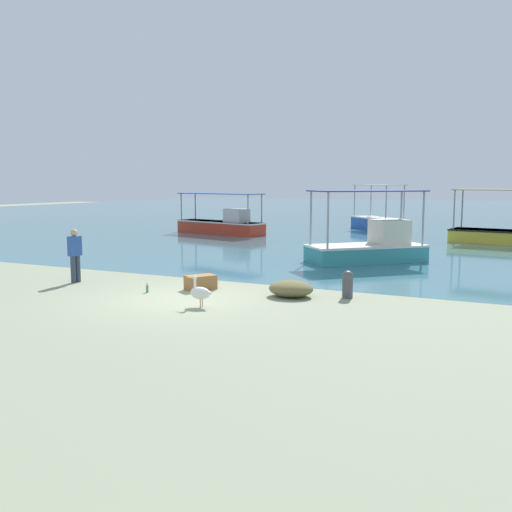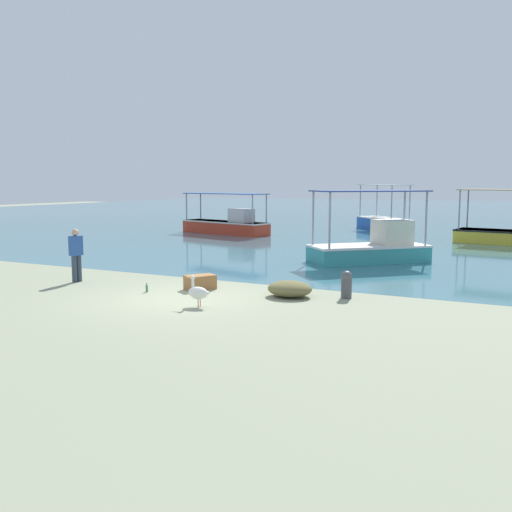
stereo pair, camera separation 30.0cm
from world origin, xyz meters
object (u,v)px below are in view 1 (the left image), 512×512
object	(u,v)px
fisherman_standing	(75,254)
cargo_crate	(201,282)
pelican	(200,292)
net_pile	(291,289)
fishing_boat_center	(370,245)
fishing_boat_near_left	(378,221)
mooring_bollard	(348,283)
fishing_boat_near_right	(222,224)
glass_bottle	(147,289)

from	to	relation	value
fisherman_standing	cargo_crate	xyz separation A→B (m)	(4.20, 0.68, -0.69)
pelican	net_pile	size ratio (longest dim) A/B	0.64
fishing_boat_center	pelican	bearing A→B (deg)	-99.75
fishing_boat_near_left	fisherman_standing	bearing A→B (deg)	-98.69
mooring_bollard	net_pile	size ratio (longest dim) A/B	0.60
net_pile	fishing_boat_near_right	bearing A→B (deg)	124.81
fishing_boat_near_right	fishing_boat_near_left	world-z (taller)	fishing_boat_near_left
fishing_boat_center	cargo_crate	size ratio (longest dim) A/B	5.40
mooring_bollard	fishing_boat_near_right	bearing A→B (deg)	129.04
fisherman_standing	fishing_boat_near_left	bearing A→B (deg)	81.31
cargo_crate	glass_bottle	size ratio (longest dim) A/B	3.20
fishing_boat_center	fishing_boat_near_right	world-z (taller)	fishing_boat_center
pelican	fisherman_standing	bearing A→B (deg)	165.86
fishing_boat_near_right	mooring_bollard	xyz separation A→B (m)	(12.76, -15.73, -0.21)
mooring_bollard	cargo_crate	xyz separation A→B (m)	(-4.28, -0.70, -0.19)
fishing_boat_near_right	glass_bottle	size ratio (longest dim) A/B	23.63
fishing_boat_near_left	cargo_crate	distance (m)	23.40
net_pile	cargo_crate	xyz separation A→B (m)	(-2.81, -0.18, -0.01)
mooring_bollard	fishing_boat_center	bearing A→B (deg)	99.98
fishing_boat_center	mooring_bollard	world-z (taller)	fishing_boat_center
glass_bottle	net_pile	bearing A→B (deg)	17.54
fishing_boat_center	fishing_boat_near_right	bearing A→B (deg)	143.90
cargo_crate	glass_bottle	xyz separation A→B (m)	(-1.14, -1.07, -0.11)
cargo_crate	pelican	bearing A→B (deg)	-58.82
fishing_boat_near_right	fisherman_standing	xyz separation A→B (m)	(4.28, -17.11, 0.29)
fishing_boat_near_left	pelican	distance (m)	25.51
fishing_boat_center	glass_bottle	xyz separation A→B (m)	(-4.12, -9.14, -0.55)
pelican	fisherman_standing	world-z (taller)	fisherman_standing
fishing_boat_center	fishing_boat_near_left	xyz separation A→B (m)	(-3.50, 15.32, -0.06)
fisherman_standing	glass_bottle	size ratio (longest dim) A/B	6.26
pelican	glass_bottle	bearing A→B (deg)	157.57
pelican	fishing_boat_near_left	bearing A→B (deg)	93.97
mooring_bollard	cargo_crate	world-z (taller)	mooring_bollard
fisherman_standing	mooring_bollard	bearing A→B (deg)	9.22
fishing_boat_near_left	mooring_bollard	size ratio (longest dim) A/B	6.02
fishing_boat_center	mooring_bollard	size ratio (longest dim) A/B	6.14
mooring_bollard	fisherman_standing	size ratio (longest dim) A/B	0.45
net_pile	glass_bottle	size ratio (longest dim) A/B	4.66
cargo_crate	net_pile	bearing A→B (deg)	3.72
pelican	mooring_bollard	world-z (taller)	pelican
fisherman_standing	cargo_crate	world-z (taller)	fisherman_standing
glass_bottle	mooring_bollard	bearing A→B (deg)	18.03
net_pile	glass_bottle	bearing A→B (deg)	-162.46
fishing_boat_near_left	glass_bottle	world-z (taller)	fishing_boat_near_left
cargo_crate	fishing_boat_center	bearing A→B (deg)	69.74
fisherman_standing	net_pile	size ratio (longest dim) A/B	1.34
mooring_bollard	glass_bottle	world-z (taller)	mooring_bollard
pelican	net_pile	distance (m)	2.74
pelican	glass_bottle	distance (m)	2.59
fishing_boat_near_right	pelican	bearing A→B (deg)	-62.25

